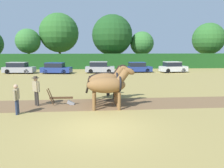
{
  "coord_description": "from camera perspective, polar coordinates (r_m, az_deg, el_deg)",
  "views": [
    {
      "loc": [
        -0.14,
        -8.99,
        3.41
      ],
      "look_at": [
        0.98,
        5.24,
        1.1
      ],
      "focal_mm": 35.0,
      "sensor_mm": 36.0,
      "label": 1
    }
  ],
  "objects": [
    {
      "name": "ground_plane",
      "position": [
        9.62,
        -3.46,
        -11.59
      ],
      "size": [
        240.0,
        240.0,
        0.0
      ],
      "primitive_type": "plane",
      "color": "#998447"
    },
    {
      "name": "plowed_furrow_strip",
      "position": [
        14.34,
        -22.67,
        -5.28
      ],
      "size": [
        34.04,
        3.16,
        0.01
      ],
      "primitive_type": "cube",
      "rotation": [
        0.0,
        0.0,
        0.01
      ],
      "color": "brown",
      "rests_on": "ground"
    },
    {
      "name": "hedgerow",
      "position": [
        37.93,
        -4.32,
        5.96
      ],
      "size": [
        59.67,
        1.61,
        2.57
      ],
      "primitive_type": "cube",
      "color": "#1E511E",
      "rests_on": "ground"
    },
    {
      "name": "tree_center_left",
      "position": [
        42.82,
        -21.1,
        10.39
      ],
      "size": [
        4.42,
        4.42,
        6.99
      ],
      "color": "brown",
      "rests_on": "ground"
    },
    {
      "name": "tree_center",
      "position": [
        43.95,
        -13.65,
        12.84
      ],
      "size": [
        7.42,
        7.42,
        10.12
      ],
      "color": "#4C3823",
      "rests_on": "ground"
    },
    {
      "name": "tree_center_right",
      "position": [
        41.72,
        0.06,
        12.64
      ],
      "size": [
        7.54,
        7.54,
        9.69
      ],
      "color": "#423323",
      "rests_on": "ground"
    },
    {
      "name": "tree_right",
      "position": [
        43.1,
        7.81,
        10.45
      ],
      "size": [
        4.52,
        4.52,
        6.69
      ],
      "color": "brown",
      "rests_on": "ground"
    },
    {
      "name": "tree_far_right",
      "position": [
        48.1,
        23.86,
        10.71
      ],
      "size": [
        6.24,
        6.24,
        8.46
      ],
      "color": "#423323",
      "rests_on": "ground"
    },
    {
      "name": "draft_horse_lead_left",
      "position": [
        12.29,
        -0.98,
        -0.27
      ],
      "size": [
        2.85,
        0.98,
        2.43
      ],
      "rotation": [
        0.0,
        0.0,
        0.01
      ],
      "color": "brown",
      "rests_on": "ground"
    },
    {
      "name": "draft_horse_lead_right",
      "position": [
        13.39,
        -1.35,
        0.78
      ],
      "size": [
        2.68,
        1.04,
        2.45
      ],
      "rotation": [
        0.0,
        0.0,
        0.01
      ],
      "color": "brown",
      "rests_on": "ground"
    },
    {
      "name": "draft_horse_trail_left",
      "position": [
        14.52,
        -1.59,
        1.22
      ],
      "size": [
        2.86,
        1.0,
        2.45
      ],
      "rotation": [
        0.0,
        0.0,
        0.01
      ],
      "color": "black",
      "rests_on": "ground"
    },
    {
      "name": "plow",
      "position": [
        13.7,
        -12.56,
        -4.07
      ],
      "size": [
        1.63,
        0.46,
        1.13
      ],
      "rotation": [
        0.0,
        0.0,
        0.01
      ],
      "color": "#4C331E",
      "rests_on": "ground"
    },
    {
      "name": "farmer_at_plow",
      "position": [
        13.84,
        -19.22,
        -1.07
      ],
      "size": [
        0.49,
        0.54,
        1.8
      ],
      "rotation": [
        0.0,
        0.0,
        0.73
      ],
      "color": "#38332D",
      "rests_on": "ground"
    },
    {
      "name": "farmer_beside_team",
      "position": [
        15.87,
        -1.04,
        0.5
      ],
      "size": [
        0.43,
        0.6,
        1.72
      ],
      "rotation": [
        0.0,
        0.0,
        -0.48
      ],
      "color": "#38332D",
      "rests_on": "ground"
    },
    {
      "name": "farmer_onlooker_left",
      "position": [
        12.41,
        -23.68,
        -3.19
      ],
      "size": [
        0.23,
        0.65,
        1.59
      ],
      "rotation": [
        0.0,
        0.0,
        0.07
      ],
      "color": "#28334C",
      "rests_on": "ground"
    },
    {
      "name": "parked_car_far_left",
      "position": [
        33.13,
        -23.2,
        3.86
      ],
      "size": [
        4.31,
        2.0,
        1.57
      ],
      "rotation": [
        0.0,
        0.0,
        -0.07
      ],
      "color": "#9E9EA8",
      "rests_on": "ground"
    },
    {
      "name": "parked_car_left",
      "position": [
        31.36,
        -14.43,
        4.01
      ],
      "size": [
        4.31,
        2.4,
        1.52
      ],
      "rotation": [
        0.0,
        0.0,
        -0.15
      ],
      "color": "navy",
      "rests_on": "ground"
    },
    {
      "name": "parked_car_center_left",
      "position": [
        31.25,
        -3.26,
        4.32
      ],
      "size": [
        4.18,
        1.99,
        1.61
      ],
      "rotation": [
        0.0,
        0.0,
        -0.06
      ],
      "color": "#9E9EA8",
      "rests_on": "ground"
    },
    {
      "name": "parked_car_center",
      "position": [
        32.19,
        6.74,
        4.32
      ],
      "size": [
        3.91,
        1.94,
        1.48
      ],
      "rotation": [
        0.0,
        0.0,
        0.05
      ],
      "color": "navy",
      "rests_on": "ground"
    },
    {
      "name": "parked_car_center_right",
      "position": [
        33.09,
        15.62,
        4.23
      ],
      "size": [
        4.01,
        2.13,
        1.56
      ],
      "rotation": [
        0.0,
        0.0,
        0.11
      ],
      "color": "silver",
      "rests_on": "ground"
    }
  ]
}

